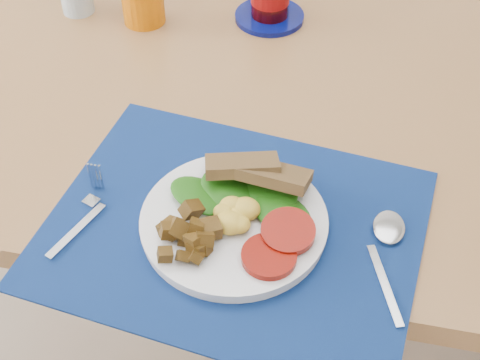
{
  "coord_description": "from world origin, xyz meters",
  "views": [
    {
      "loc": [
        0.21,
        -0.72,
        1.44
      ],
      "look_at": [
        0.08,
        -0.11,
        0.8
      ],
      "focal_mm": 50.0,
      "sensor_mm": 36.0,
      "label": 1
    }
  ],
  "objects": [
    {
      "name": "breakfast_plate",
      "position": [
        0.08,
        -0.15,
        0.77
      ],
      "size": [
        0.25,
        0.25,
        0.06
      ],
      "rotation": [
        0.0,
        0.0,
        0.12
      ],
      "color": "silver",
      "rests_on": "placemat"
    },
    {
      "name": "table",
      "position": [
        0.0,
        0.2,
        0.67
      ],
      "size": [
        1.4,
        0.9,
        0.75
      ],
      "color": "brown",
      "rests_on": "ground"
    },
    {
      "name": "spoon",
      "position": [
        0.29,
        -0.14,
        0.76
      ],
      "size": [
        0.06,
        0.18,
        0.01
      ],
      "rotation": [
        0.0,
        0.0,
        0.35
      ],
      "color": "#B2B5BA",
      "rests_on": "placemat"
    },
    {
      "name": "fork",
      "position": [
        -0.12,
        -0.17,
        0.76
      ],
      "size": [
        0.05,
        0.16,
        0.0
      ],
      "rotation": [
        0.0,
        0.0,
        -0.35
      ],
      "color": "#B2B5BA",
      "rests_on": "placemat"
    },
    {
      "name": "placemat",
      "position": [
        0.08,
        -0.15,
        0.75
      ],
      "size": [
        0.54,
        0.45,
        0.0
      ],
      "primitive_type": "cube",
      "rotation": [
        0.0,
        0.0,
        -0.12
      ],
      "color": "black",
      "rests_on": "table"
    }
  ]
}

